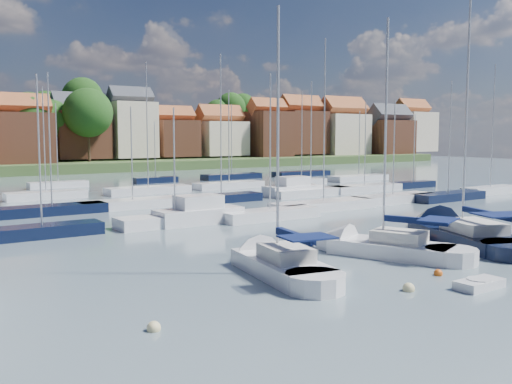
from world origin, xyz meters
TOP-DOWN VIEW (x-y plane):
  - ground at (0.00, 40.00)m, footprint 260.00×260.00m
  - sailboat_left at (-9.72, 4.05)m, footprint 4.57×10.83m
  - sailboat_centre at (-2.49, 4.06)m, footprint 6.65×11.03m
  - sailboat_navy at (5.69, 4.73)m, footprint 8.40×14.38m
  - tender at (-3.97, -4.13)m, footprint 2.44×1.14m
  - buoy_a at (-18.55, -1.02)m, footprint 0.51×0.51m
  - buoy_b at (-6.95, -2.61)m, footprint 0.55×0.55m
  - buoy_c at (-3.52, -1.52)m, footprint 0.44×0.44m
  - buoy_e at (3.35, 5.46)m, footprint 0.44×0.44m
  - marina_field at (1.91, 35.15)m, footprint 79.62×41.41m
  - far_shore_town at (2.23, 132.67)m, footprint 212.46×90.00m

SIDE VIEW (x-z plane):
  - ground at x=0.00m, z-range 0.00..0.00m
  - buoy_a at x=-18.55m, z-range -0.25..0.25m
  - buoy_b at x=-6.95m, z-range -0.27..0.27m
  - buoy_c at x=-3.52m, z-range -0.22..0.22m
  - buoy_e at x=3.35m, z-range -0.22..0.22m
  - tender at x=-3.97m, z-range -0.06..0.47m
  - sailboat_navy at x=5.69m, z-range -9.27..9.96m
  - sailboat_centre at x=-2.49m, z-range -6.97..7.68m
  - sailboat_left at x=-9.72m, z-range -6.80..7.52m
  - marina_field at x=1.91m, z-range -7.53..8.40m
  - far_shore_town at x=2.23m, z-range -6.53..15.74m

